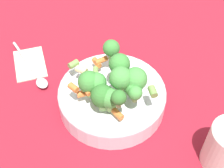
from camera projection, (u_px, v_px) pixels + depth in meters
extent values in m
plane|color=maroon|center=(112.00, 104.00, 0.71)|extent=(3.00, 3.00, 0.00)
cylinder|color=silver|center=(112.00, 98.00, 0.69)|extent=(0.24, 0.24, 0.04)
torus|color=silver|center=(112.00, 92.00, 0.67)|extent=(0.24, 0.24, 0.01)
cylinder|color=#8CB766|center=(119.00, 80.00, 0.68)|extent=(0.01, 0.01, 0.01)
sphere|color=#33722D|center=(120.00, 74.00, 0.67)|extent=(0.03, 0.03, 0.03)
cylinder|color=#8CB766|center=(110.00, 107.00, 0.62)|extent=(0.01, 0.01, 0.02)
sphere|color=#479342|center=(110.00, 98.00, 0.60)|extent=(0.04, 0.04, 0.04)
cylinder|color=#8CB766|center=(119.00, 104.00, 0.58)|extent=(0.01, 0.01, 0.01)
sphere|color=#33722D|center=(119.00, 97.00, 0.57)|extent=(0.03, 0.03, 0.03)
cylinder|color=#8CB766|center=(135.00, 99.00, 0.61)|extent=(0.01, 0.01, 0.01)
sphere|color=#479342|center=(135.00, 93.00, 0.59)|extent=(0.03, 0.03, 0.03)
cylinder|color=#8CB766|center=(90.00, 92.00, 0.64)|extent=(0.02, 0.02, 0.02)
sphere|color=#3D8438|center=(89.00, 82.00, 0.62)|extent=(0.05, 0.05, 0.05)
cylinder|color=#8CB766|center=(103.00, 105.00, 0.63)|extent=(0.02, 0.02, 0.02)
sphere|color=#33722D|center=(102.00, 96.00, 0.60)|extent=(0.05, 0.05, 0.05)
cylinder|color=#8CB766|center=(120.00, 87.00, 0.62)|extent=(0.02, 0.02, 0.02)
sphere|color=#479342|center=(121.00, 78.00, 0.60)|extent=(0.05, 0.05, 0.05)
cylinder|color=#8CB766|center=(122.00, 80.00, 0.64)|extent=(0.01, 0.01, 0.01)
sphere|color=#3D8438|center=(122.00, 74.00, 0.62)|extent=(0.03, 0.03, 0.03)
cylinder|color=#8CB766|center=(97.00, 91.00, 0.64)|extent=(0.01, 0.01, 0.02)
sphere|color=#479342|center=(97.00, 82.00, 0.62)|extent=(0.04, 0.04, 0.04)
cylinder|color=#8CB766|center=(119.00, 74.00, 0.65)|extent=(0.02, 0.02, 0.02)
sphere|color=#3D8438|center=(120.00, 64.00, 0.63)|extent=(0.04, 0.04, 0.04)
cylinder|color=#8CB766|center=(92.00, 90.00, 0.63)|extent=(0.01, 0.01, 0.01)
sphere|color=#3D8438|center=(92.00, 84.00, 0.62)|extent=(0.03, 0.03, 0.03)
cylinder|color=#8CB766|center=(133.00, 95.00, 0.62)|extent=(0.01, 0.01, 0.01)
sphere|color=#479342|center=(134.00, 88.00, 0.61)|extent=(0.04, 0.04, 0.04)
cylinder|color=#8CB766|center=(111.00, 56.00, 0.69)|extent=(0.01, 0.01, 0.01)
sphere|color=#3D8438|center=(111.00, 48.00, 0.67)|extent=(0.04, 0.04, 0.04)
cylinder|color=#8CB766|center=(134.00, 90.00, 0.63)|extent=(0.02, 0.02, 0.03)
sphere|color=#479342|center=(135.00, 79.00, 0.61)|extent=(0.05, 0.05, 0.05)
cylinder|color=orange|center=(73.00, 88.00, 0.62)|extent=(0.02, 0.02, 0.01)
cylinder|color=orange|center=(116.00, 114.00, 0.61)|extent=(0.02, 0.03, 0.01)
cylinder|color=orange|center=(83.00, 93.00, 0.64)|extent=(0.03, 0.02, 0.01)
cylinder|color=#729E4C|center=(153.00, 91.00, 0.60)|extent=(0.02, 0.02, 0.01)
cylinder|color=orange|center=(86.00, 90.00, 0.62)|extent=(0.02, 0.03, 0.01)
cylinder|color=beige|center=(82.00, 70.00, 0.66)|extent=(0.03, 0.03, 0.01)
cylinder|color=orange|center=(101.00, 60.00, 0.70)|extent=(0.03, 0.02, 0.01)
cylinder|color=orange|center=(97.00, 63.00, 0.70)|extent=(0.02, 0.03, 0.01)
cylinder|color=beige|center=(128.00, 75.00, 0.65)|extent=(0.02, 0.03, 0.01)
cylinder|color=#729E4C|center=(74.00, 64.00, 0.67)|extent=(0.03, 0.02, 0.01)
cylinder|color=#729E4C|center=(130.00, 85.00, 0.66)|extent=(0.03, 0.03, 0.01)
cylinder|color=#729E4C|center=(95.00, 72.00, 0.69)|extent=(0.02, 0.03, 0.01)
cylinder|color=beige|center=(114.00, 57.00, 0.72)|extent=(0.02, 0.03, 0.01)
cylinder|color=#729E4C|center=(94.00, 75.00, 0.67)|extent=(0.02, 0.02, 0.01)
cube|color=beige|center=(30.00, 63.00, 0.79)|extent=(0.09, 0.12, 0.01)
cylinder|color=silver|center=(26.00, 60.00, 0.79)|extent=(0.07, 0.14, 0.01)
ellipsoid|color=silver|center=(42.00, 83.00, 0.74)|extent=(0.04, 0.04, 0.01)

